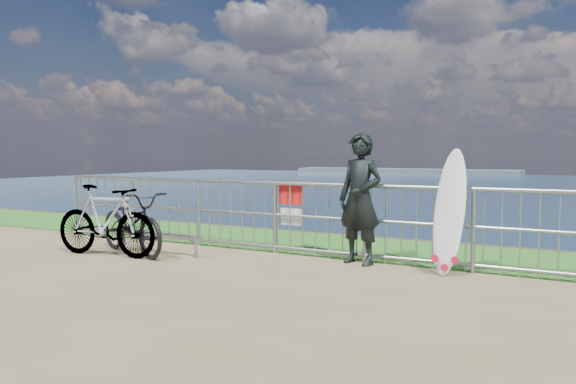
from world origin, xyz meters
The scene contains 8 objects.
grass_strip centered at (0.00, 2.70, 0.01)m, with size 120.00×120.00×0.00m, color #25691D.
seascape centered at (-43.75, 147.49, -4.03)m, with size 260.00×260.00×5.00m.
railing centered at (0.02, 1.60, 0.58)m, with size 10.06×0.10×1.13m.
surfer centered at (0.99, 1.43, 0.92)m, with size 0.67×0.44×1.85m, color black.
surfboard centered at (2.25, 1.34, 0.75)m, with size 0.51×0.47×1.64m.
bicycle_near centered at (-2.39, 0.45, 0.49)m, with size 0.65×1.85×0.97m, color black.
bicycle_far centered at (-2.60, 0.11, 0.54)m, with size 0.51×1.81×1.09m, color black.
bike_rack centered at (-2.03, 0.64, 0.28)m, with size 1.65×0.05×0.35m.
Camera 1 is at (3.90, -5.92, 1.57)m, focal length 35.00 mm.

